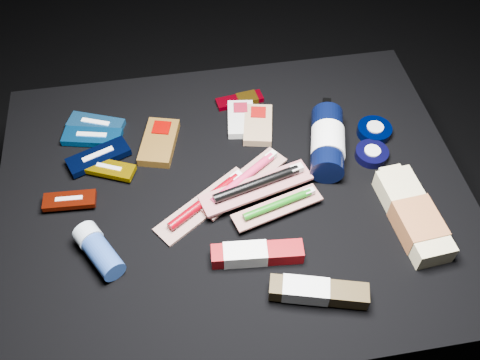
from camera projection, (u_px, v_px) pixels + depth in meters
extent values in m
plane|color=black|center=(235.00, 281.00, 1.43)|extent=(3.00, 3.00, 0.00)
cube|color=black|center=(235.00, 241.00, 1.28)|extent=(0.98, 0.78, 0.40)
cube|color=#1D5D99|center=(96.00, 124.00, 1.23)|extent=(0.14, 0.09, 0.01)
cube|color=white|center=(96.00, 124.00, 1.23)|extent=(0.07, 0.04, 0.02)
cube|color=#094C8E|center=(92.00, 137.00, 1.20)|extent=(0.14, 0.08, 0.02)
cube|color=silver|center=(92.00, 137.00, 1.20)|extent=(0.07, 0.03, 0.02)
cube|color=black|center=(99.00, 157.00, 1.16)|extent=(0.14, 0.10, 0.02)
cube|color=silver|center=(98.00, 156.00, 1.16)|extent=(0.07, 0.04, 0.02)
cube|color=#B28900|center=(109.00, 169.00, 1.14)|extent=(0.12, 0.08, 0.01)
cube|color=#BABAB6|center=(109.00, 169.00, 1.14)|extent=(0.06, 0.03, 0.01)
cube|color=maroon|center=(70.00, 200.00, 1.08)|extent=(0.11, 0.05, 0.01)
cube|color=#BBBBB7|center=(70.00, 200.00, 1.08)|extent=(0.05, 0.01, 0.01)
cube|color=#583A13|center=(159.00, 142.00, 1.19)|extent=(0.10, 0.14, 0.02)
cube|color=#650100|center=(162.00, 131.00, 1.21)|extent=(0.05, 0.05, 0.02)
cube|color=silver|center=(241.00, 119.00, 1.24)|extent=(0.07, 0.12, 0.02)
cube|color=maroon|center=(240.00, 110.00, 1.25)|extent=(0.04, 0.04, 0.02)
cube|color=#A27F5C|center=(258.00, 125.00, 1.22)|extent=(0.09, 0.13, 0.02)
cube|color=maroon|center=(258.00, 115.00, 1.24)|extent=(0.04, 0.04, 0.02)
cube|color=maroon|center=(240.00, 100.00, 1.28)|extent=(0.12, 0.05, 0.01)
cube|color=#906213|center=(247.00, 98.00, 1.28)|extent=(0.05, 0.04, 0.01)
cylinder|color=black|center=(327.00, 142.00, 1.16)|extent=(0.11, 0.19, 0.07)
cylinder|color=white|center=(328.00, 143.00, 1.15)|extent=(0.09, 0.09, 0.07)
cylinder|color=black|center=(327.00, 110.00, 1.22)|extent=(0.03, 0.03, 0.02)
cube|color=black|center=(327.00, 105.00, 1.24)|extent=(0.03, 0.03, 0.02)
cylinder|color=black|center=(374.00, 131.00, 1.21)|extent=(0.08, 0.08, 0.02)
cylinder|color=beige|center=(374.00, 130.00, 1.21)|extent=(0.04, 0.04, 0.02)
cylinder|color=black|center=(372.00, 154.00, 1.17)|extent=(0.07, 0.07, 0.02)
cylinder|color=silver|center=(372.00, 153.00, 1.17)|extent=(0.03, 0.03, 0.02)
cube|color=beige|center=(412.00, 215.00, 1.05)|extent=(0.09, 0.22, 0.04)
cube|color=#9D5B32|center=(418.00, 224.00, 1.04)|extent=(0.09, 0.10, 0.05)
cube|color=beige|center=(390.00, 174.00, 1.12)|extent=(0.05, 0.03, 0.03)
cylinder|color=navy|center=(103.00, 256.00, 0.99)|extent=(0.08, 0.10, 0.05)
cylinder|color=#A0B1BE|center=(88.00, 236.00, 1.02)|extent=(0.06, 0.05, 0.05)
cube|color=#B8B0AD|center=(205.00, 205.00, 1.09)|extent=(0.22, 0.17, 0.01)
cylinder|color=#6D0009|center=(205.00, 201.00, 1.08)|extent=(0.16, 0.12, 0.02)
cube|color=white|center=(236.00, 177.00, 1.12)|extent=(0.03, 0.03, 0.01)
cube|color=#B9B4AD|center=(243.00, 182.00, 1.12)|extent=(0.21, 0.17, 0.01)
cylinder|color=#C3244D|center=(243.00, 178.00, 1.11)|extent=(0.15, 0.12, 0.02)
cube|color=white|center=(271.00, 156.00, 1.15)|extent=(0.03, 0.03, 0.01)
cube|color=#B3AAA6|center=(277.00, 208.00, 1.07)|extent=(0.19, 0.09, 0.01)
cylinder|color=#125D0F|center=(278.00, 204.00, 1.06)|extent=(0.15, 0.05, 0.01)
cube|color=silver|center=(309.00, 192.00, 1.08)|extent=(0.02, 0.02, 0.01)
cube|color=#A69E9C|center=(256.00, 188.00, 1.09)|extent=(0.24, 0.11, 0.01)
cylinder|color=black|center=(256.00, 184.00, 1.08)|extent=(0.19, 0.07, 0.02)
cube|color=silver|center=(296.00, 169.00, 1.10)|extent=(0.03, 0.02, 0.01)
cube|color=maroon|center=(257.00, 254.00, 1.01)|extent=(0.18, 0.05, 0.03)
cube|color=silver|center=(245.00, 254.00, 1.00)|extent=(0.09, 0.05, 0.03)
cube|color=#352811|center=(318.00, 292.00, 0.95)|extent=(0.18, 0.08, 0.03)
cube|color=silver|center=(306.00, 290.00, 0.95)|extent=(0.09, 0.06, 0.03)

